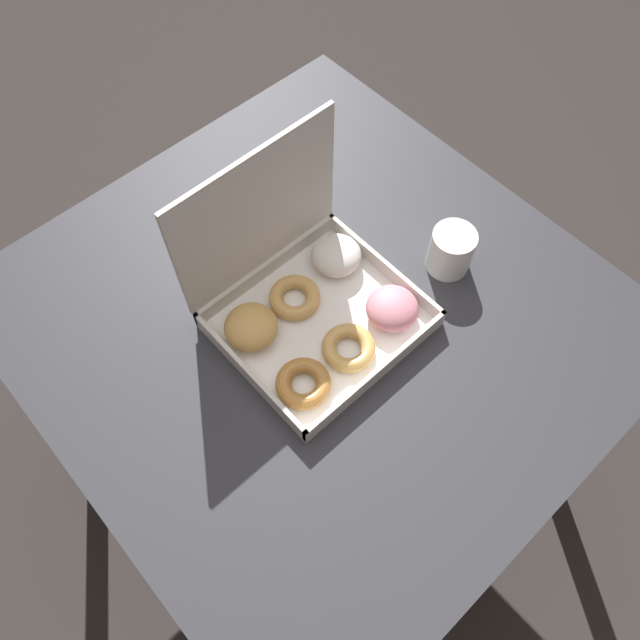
{
  "coord_description": "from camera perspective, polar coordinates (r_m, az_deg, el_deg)",
  "views": [
    {
      "loc": [
        -0.37,
        -0.41,
        1.7
      ],
      "look_at": [
        -0.01,
        -0.02,
        0.75
      ],
      "focal_mm": 35.0,
      "sensor_mm": 36.0,
      "label": 1
    }
  ],
  "objects": [
    {
      "name": "coffee_mug",
      "position": [
        1.16,
        11.89,
        6.29
      ],
      "size": [
        0.08,
        0.08,
        0.09
      ],
      "color": "white",
      "rests_on": "dining_table"
    },
    {
      "name": "ground_plane",
      "position": [
        1.79,
        -0.25,
        -11.1
      ],
      "size": [
        8.0,
        8.0,
        0.0
      ],
      "primitive_type": "plane",
      "color": "#2D2826"
    },
    {
      "name": "dining_table",
      "position": [
        1.2,
        -0.36,
        -1.72
      ],
      "size": [
        0.96,
        1.01,
        0.73
      ],
      "color": "#2D2D33",
      "rests_on": "ground_plane"
    },
    {
      "name": "donut_box",
      "position": [
        1.07,
        -0.93,
        2.17
      ],
      "size": [
        0.33,
        0.3,
        0.3
      ],
      "color": "white",
      "rests_on": "dining_table"
    }
  ]
}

